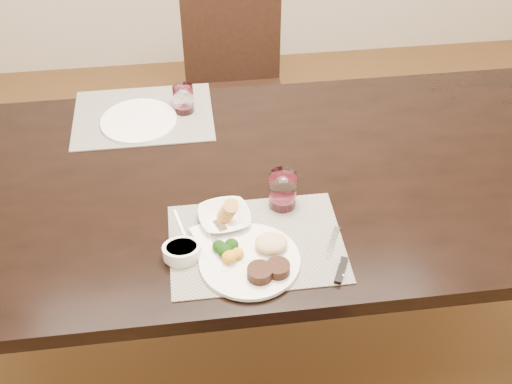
{
  "coord_description": "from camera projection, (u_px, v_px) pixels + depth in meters",
  "views": [
    {
      "loc": [
        -0.21,
        -1.44,
        1.99
      ],
      "look_at": [
        -0.05,
        -0.14,
        0.82
      ],
      "focal_mm": 45.0,
      "sensor_mm": 36.0,
      "label": 1
    }
  ],
  "objects": [
    {
      "name": "dinner_plate",
      "position": [
        254.0,
        259.0,
        1.64
      ],
      "size": [
        0.26,
        0.26,
        0.05
      ],
      "rotation": [
        0.0,
        0.0,
        0.15
      ],
      "color": "white",
      "rests_on": "placemat_near"
    },
    {
      "name": "far_plate",
      "position": [
        139.0,
        121.0,
        2.11
      ],
      "size": [
        0.25,
        0.25,
        0.01
      ],
      "primitive_type": "cylinder",
      "color": "white",
      "rests_on": "placemat_far"
    },
    {
      "name": "wine_glass_far",
      "position": [
        184.0,
        100.0,
        2.13
      ],
      "size": [
        0.07,
        0.07,
        0.09
      ],
      "rotation": [
        0.0,
        0.0,
        0.38
      ],
      "color": "white",
      "rests_on": "placemat_far"
    },
    {
      "name": "steak_knife",
      "position": [
        339.0,
        263.0,
        1.64
      ],
      "size": [
        0.07,
        0.2,
        0.01
      ],
      "rotation": [
        0.0,
        0.0,
        -0.44
      ],
      "color": "silver",
      "rests_on": "placemat_near"
    },
    {
      "name": "placemat_near",
      "position": [
        256.0,
        243.0,
        1.7
      ],
      "size": [
        0.46,
        0.34,
        0.0
      ],
      "primitive_type": "cube",
      "color": "gray",
      "rests_on": "dining_table"
    },
    {
      "name": "dining_table",
      "position": [
        265.0,
        197.0,
        1.96
      ],
      "size": [
        2.0,
        1.0,
        0.75
      ],
      "color": "black",
      "rests_on": "ground"
    },
    {
      "name": "wine_glass_near",
      "position": [
        283.0,
        192.0,
        1.78
      ],
      "size": [
        0.08,
        0.08,
        0.11
      ],
      "rotation": [
        0.0,
        0.0,
        -0.07
      ],
      "color": "white",
      "rests_on": "placemat_near"
    },
    {
      "name": "placemat_far",
      "position": [
        143.0,
        115.0,
        2.14
      ],
      "size": [
        0.46,
        0.34,
        0.0
      ],
      "primitive_type": "cube",
      "color": "gray",
      "rests_on": "dining_table"
    },
    {
      "name": "cracker_bowl",
      "position": [
        224.0,
        218.0,
        1.75
      ],
      "size": [
        0.16,
        0.16,
        0.06
      ],
      "rotation": [
        0.0,
        0.0,
        0.14
      ],
      "color": "white",
      "rests_on": "placemat_near"
    },
    {
      "name": "sauce_ramekin",
      "position": [
        182.0,
        251.0,
        1.65
      ],
      "size": [
        0.1,
        0.15,
        0.08
      ],
      "rotation": [
        0.0,
        0.0,
        0.37
      ],
      "color": "white",
      "rests_on": "placemat_near"
    },
    {
      "name": "chair_far",
      "position": [
        235.0,
        81.0,
        2.76
      ],
      "size": [
        0.42,
        0.42,
        0.9
      ],
      "color": "black",
      "rests_on": "ground"
    },
    {
      "name": "ground_plane",
      "position": [
        263.0,
        329.0,
        2.41
      ],
      "size": [
        4.5,
        4.5,
        0.0
      ],
      "primitive_type": "plane",
      "color": "#4F3619",
      "rests_on": "ground"
    },
    {
      "name": "napkin_fork",
      "position": [
        220.0,
        244.0,
        1.69
      ],
      "size": [
        0.16,
        0.2,
        0.02
      ],
      "rotation": [
        0.0,
        0.0,
        0.37
      ],
      "color": "white",
      "rests_on": "placemat_near"
    }
  ]
}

